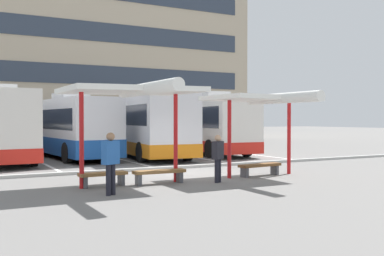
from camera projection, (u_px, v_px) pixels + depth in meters
The scene contains 17 objects.
ground_plane at pixel (177, 173), 17.62m from camera, with size 160.00×160.00×0.00m, color slate.
terminal_building at pixel (38, 61), 45.12m from camera, with size 40.89×14.16×18.44m.
coach_bus_1 at pixel (63, 128), 25.75m from camera, with size 3.35×12.37×3.51m.
coach_bus_2 at pixel (141, 125), 25.86m from camera, with size 3.53×11.39×3.71m.
coach_bus_3 at pixel (202, 125), 27.97m from camera, with size 3.35×10.47×3.68m.
lane_stripe_1 at pixel (33, 159), 23.93m from camera, with size 0.16×14.00×0.01m, color white.
lane_stripe_2 at pixel (105, 156), 25.79m from camera, with size 0.16×14.00×0.01m, color white.
lane_stripe_3 at pixel (168, 153), 27.65m from camera, with size 0.16×14.00×0.01m, color white.
lane_stripe_4 at pixel (223, 151), 29.51m from camera, with size 0.16×14.00×0.01m, color white.
waiting_shelter_0 at pixel (134, 92), 14.13m from camera, with size 4.17×4.90×3.17m.
bench_0 at pixel (103, 176), 14.06m from camera, with size 1.53×0.51×0.45m.
bench_1 at pixel (159, 173), 14.68m from camera, with size 1.76×0.46×0.45m.
waiting_shelter_1 at pixel (265, 101), 16.40m from camera, with size 3.72×4.48×3.00m.
bench_2 at pixel (260, 167), 16.70m from camera, with size 1.85×0.63×0.45m.
platform_kerb at pixel (163, 168), 18.82m from camera, with size 44.00×0.24×0.12m, color #ADADA8.
waiting_passenger_0 at pixel (111, 159), 12.46m from camera, with size 0.55×0.42×1.74m.
waiting_passenger_1 at pixel (218, 155), 14.94m from camera, with size 0.51×0.42×1.58m.
Camera 1 is at (-7.80, -15.76, 2.12)m, focal length 42.30 mm.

